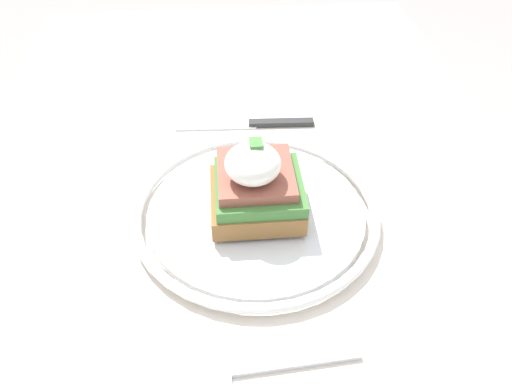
{
  "coord_description": "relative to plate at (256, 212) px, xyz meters",
  "views": [
    {
      "loc": [
        -0.36,
        0.02,
        1.11
      ],
      "look_at": [
        0.01,
        -0.01,
        0.78
      ],
      "focal_mm": 35.0,
      "sensor_mm": 36.0,
      "label": 1
    }
  ],
  "objects": [
    {
      "name": "dining_table",
      "position": [
        -0.01,
        0.01,
        -0.13
      ],
      "size": [
        1.15,
        0.66,
        0.74
      ],
      "color": "beige",
      "rests_on": "ground_plane"
    },
    {
      "name": "plate",
      "position": [
        0.0,
        0.0,
        0.0
      ],
      "size": [
        0.25,
        0.25,
        0.02
      ],
      "color": "silver",
      "rests_on": "dining_table"
    },
    {
      "name": "sandwich",
      "position": [
        0.0,
        0.0,
        0.04
      ],
      "size": [
        0.09,
        0.09,
        0.08
      ],
      "color": "olive",
      "rests_on": "plate"
    },
    {
      "name": "fork",
      "position": [
        -0.17,
        0.01,
        -0.01
      ],
      "size": [
        0.02,
        0.14,
        0.0
      ],
      "color": "silver",
      "rests_on": "dining_table"
    },
    {
      "name": "knife",
      "position": [
        0.17,
        -0.01,
        -0.01
      ],
      "size": [
        0.02,
        0.18,
        0.01
      ],
      "color": "#2D2D2D",
      "rests_on": "dining_table"
    }
  ]
}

